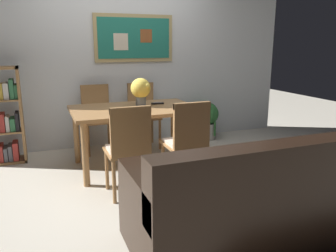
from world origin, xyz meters
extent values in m
plane|color=beige|center=(0.00, 0.00, 0.00)|extent=(12.00, 12.00, 0.00)
cube|color=silver|center=(0.00, 1.49, 1.30)|extent=(5.20, 0.10, 2.60)
cube|color=tan|center=(0.17, 1.43, 1.53)|extent=(1.15, 0.02, 0.66)
cube|color=#1E7260|center=(0.17, 1.41, 1.53)|extent=(1.05, 0.01, 0.56)
cube|color=beige|center=(-0.03, 1.41, 1.48)|extent=(0.21, 0.00, 0.23)
cube|color=brown|center=(0.34, 1.41, 1.56)|extent=(0.17, 0.00, 0.19)
cube|color=#9E7042|center=(-0.13, 0.40, 0.70)|extent=(1.46, 0.94, 0.04)
cylinder|color=#9E7042|center=(-0.78, 0.01, 0.34)|extent=(0.07, 0.07, 0.68)
cylinder|color=#9E7042|center=(0.52, 0.01, 0.34)|extent=(0.07, 0.07, 0.68)
cylinder|color=#9E7042|center=(-0.78, 0.79, 0.34)|extent=(0.07, 0.07, 0.68)
cylinder|color=#9E7042|center=(0.52, 0.79, 0.34)|extent=(0.07, 0.07, 0.68)
cube|color=#9E7042|center=(-0.42, -0.32, 0.44)|extent=(0.40, 0.40, 0.03)
cube|color=beige|center=(-0.42, -0.32, 0.47)|extent=(0.36, 0.36, 0.03)
cylinder|color=#9E7042|center=(-0.59, -0.49, 0.21)|extent=(0.04, 0.04, 0.42)
cylinder|color=#9E7042|center=(-0.25, -0.49, 0.21)|extent=(0.04, 0.04, 0.42)
cylinder|color=#9E7042|center=(-0.59, -0.15, 0.21)|extent=(0.04, 0.04, 0.42)
cylinder|color=#9E7042|center=(-0.25, -0.15, 0.21)|extent=(0.04, 0.04, 0.42)
cube|color=#9E7042|center=(-0.42, -0.50, 0.68)|extent=(0.38, 0.04, 0.46)
cube|color=#9E7042|center=(-0.42, -0.50, 0.88)|extent=(0.38, 0.05, 0.06)
cube|color=#9E7042|center=(-0.45, 1.13, 0.44)|extent=(0.40, 0.40, 0.03)
cube|color=beige|center=(-0.45, 1.13, 0.47)|extent=(0.36, 0.36, 0.03)
cylinder|color=#9E7042|center=(-0.28, 1.30, 0.21)|extent=(0.04, 0.04, 0.42)
cylinder|color=#9E7042|center=(-0.62, 1.30, 0.21)|extent=(0.04, 0.04, 0.42)
cylinder|color=#9E7042|center=(-0.28, 0.96, 0.21)|extent=(0.04, 0.04, 0.42)
cylinder|color=#9E7042|center=(-0.62, 0.96, 0.21)|extent=(0.04, 0.04, 0.42)
cube|color=#9E7042|center=(-0.45, 1.31, 0.68)|extent=(0.38, 0.04, 0.46)
cube|color=#9E7042|center=(-0.45, 1.31, 0.88)|extent=(0.38, 0.05, 0.06)
cube|color=#9E7042|center=(0.19, -0.31, 0.44)|extent=(0.40, 0.40, 0.03)
cube|color=beige|center=(0.19, -0.31, 0.47)|extent=(0.36, 0.36, 0.03)
cylinder|color=#9E7042|center=(0.02, -0.48, 0.21)|extent=(0.04, 0.04, 0.42)
cylinder|color=#9E7042|center=(0.36, -0.48, 0.21)|extent=(0.04, 0.04, 0.42)
cylinder|color=#9E7042|center=(0.02, -0.14, 0.21)|extent=(0.04, 0.04, 0.42)
cylinder|color=#9E7042|center=(0.36, -0.14, 0.21)|extent=(0.04, 0.04, 0.42)
cube|color=#9E7042|center=(0.19, -0.49, 0.68)|extent=(0.38, 0.04, 0.46)
cube|color=#9E7042|center=(0.19, -0.49, 0.88)|extent=(0.38, 0.05, 0.06)
cube|color=#9E7042|center=(0.21, 1.12, 0.44)|extent=(0.40, 0.40, 0.03)
cube|color=beige|center=(0.21, 1.12, 0.47)|extent=(0.36, 0.36, 0.03)
cylinder|color=#9E7042|center=(0.38, 1.29, 0.21)|extent=(0.04, 0.04, 0.42)
cylinder|color=#9E7042|center=(0.04, 1.29, 0.21)|extent=(0.04, 0.04, 0.42)
cylinder|color=#9E7042|center=(0.38, 0.95, 0.21)|extent=(0.04, 0.04, 0.42)
cylinder|color=#9E7042|center=(0.04, 0.95, 0.21)|extent=(0.04, 0.04, 0.42)
cube|color=#9E7042|center=(0.21, 1.30, 0.68)|extent=(0.38, 0.04, 0.46)
cube|color=#9E7042|center=(0.21, 1.30, 0.88)|extent=(0.38, 0.05, 0.06)
cube|color=black|center=(0.23, -1.40, 0.20)|extent=(1.80, 0.84, 0.40)
cube|color=black|center=(0.23, -1.72, 0.62)|extent=(1.80, 0.20, 0.44)
cube|color=black|center=(-0.58, -1.40, 0.51)|extent=(0.18, 0.80, 0.22)
cube|color=black|center=(1.04, -1.40, 0.51)|extent=(0.18, 0.80, 0.22)
cube|color=#B78C33|center=(-0.22, -1.58, 0.56)|extent=(0.32, 0.16, 0.33)
cube|color=#334C72|center=(0.23, -1.58, 0.56)|extent=(0.32, 0.16, 0.33)
cube|color=#334C72|center=(0.68, -1.58, 0.56)|extent=(0.32, 0.16, 0.33)
cube|color=#9E7042|center=(-1.39, 1.13, 0.60)|extent=(0.03, 0.28, 1.19)
cube|color=#9E7042|center=(-1.56, 1.13, 0.01)|extent=(0.36, 0.28, 0.03)
cube|color=#9E7042|center=(-1.56, 1.13, 1.18)|extent=(0.36, 0.28, 0.03)
cube|color=#9E7042|center=(-1.56, 1.13, 0.40)|extent=(0.30, 0.28, 0.02)
cube|color=#9E7042|center=(-1.56, 1.13, 0.80)|extent=(0.30, 0.28, 0.02)
cube|color=#B2332D|center=(-1.67, 1.13, 0.13)|extent=(0.05, 0.22, 0.21)
cube|color=#595960|center=(-1.61, 1.13, 0.11)|extent=(0.04, 0.22, 0.17)
cube|color=#595960|center=(-1.56, 1.13, 0.13)|extent=(0.05, 0.22, 0.19)
cube|color=#B2332D|center=(-1.50, 1.13, 0.14)|extent=(0.06, 0.22, 0.22)
cube|color=#B2332D|center=(-1.62, 1.13, 0.52)|extent=(0.06, 0.22, 0.22)
cube|color=beige|center=(-1.56, 1.13, 0.50)|extent=(0.04, 0.22, 0.19)
cube|color=#337247|center=(-1.50, 1.13, 0.49)|extent=(0.06, 0.22, 0.16)
cube|color=black|center=(-1.45, 1.13, 0.52)|extent=(0.04, 0.22, 0.23)
cube|color=gold|center=(-1.60, 1.13, 0.90)|extent=(0.06, 0.22, 0.19)
cube|color=beige|center=(-1.53, 1.13, 0.90)|extent=(0.06, 0.22, 0.19)
cube|color=#337247|center=(-1.47, 1.13, 0.92)|extent=(0.05, 0.22, 0.24)
cube|color=#337247|center=(-1.42, 1.13, 0.89)|extent=(0.05, 0.22, 0.17)
cylinder|color=#B2ADA3|center=(1.24, 1.18, 0.13)|extent=(0.29, 0.29, 0.26)
cylinder|color=#332319|center=(1.24, 1.18, 0.25)|extent=(0.26, 0.26, 0.02)
sphere|color=#2D6B33|center=(1.24, 1.18, 0.40)|extent=(0.36, 0.36, 0.36)
cylinder|color=#2D6B33|center=(1.30, 1.03, 0.19)|extent=(0.03, 0.03, 0.22)
cylinder|color=#2D6B33|center=(1.38, 1.27, 0.17)|extent=(0.03, 0.03, 0.26)
cylinder|color=slate|center=(-0.03, 0.48, 0.79)|extent=(0.12, 0.12, 0.13)
sphere|color=#EACC4C|center=(-0.03, 0.48, 0.94)|extent=(0.24, 0.24, 0.24)
sphere|color=silver|center=(-0.08, 0.56, 0.93)|extent=(0.06, 0.06, 0.06)
sphere|color=#EACC4C|center=(0.02, 0.40, 0.97)|extent=(0.08, 0.08, 0.08)
sphere|color=silver|center=(0.06, 0.51, 0.92)|extent=(0.05, 0.05, 0.05)
cube|color=black|center=(0.20, 0.54, 0.73)|extent=(0.16, 0.06, 0.02)
cube|color=gray|center=(0.20, 0.54, 0.75)|extent=(0.10, 0.04, 0.00)
camera|label=1|loc=(-1.19, -3.40, 1.46)|focal=36.29mm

